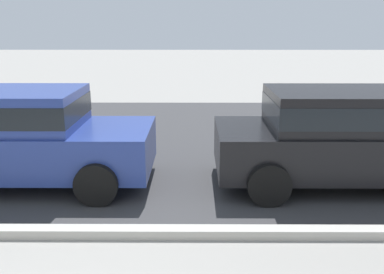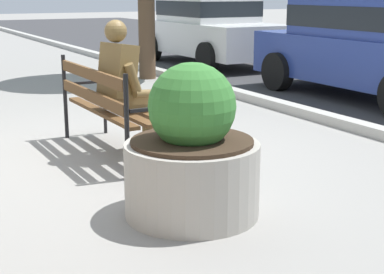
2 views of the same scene
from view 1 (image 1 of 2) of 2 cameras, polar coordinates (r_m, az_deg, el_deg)
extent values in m
cube|color=#38383A|center=(9.87, -9.75, -0.19)|extent=(60.00, 9.00, 0.01)
cube|color=#B2AFA8|center=(5.67, -17.83, -12.07)|extent=(60.00, 0.20, 0.12)
cube|color=navy|center=(7.39, -21.51, -1.39)|extent=(4.10, 1.70, 0.70)
cube|color=navy|center=(7.31, -23.10, 3.52)|extent=(2.13, 1.56, 0.60)
cube|color=black|center=(7.31, -23.10, 3.52)|extent=(2.14, 1.58, 0.33)
cylinder|color=black|center=(7.89, -10.03, -1.73)|extent=(0.64, 0.22, 0.64)
cylinder|color=black|center=(6.32, -12.72, -6.22)|extent=(0.64, 0.22, 0.64)
cube|color=black|center=(7.28, 19.68, -1.47)|extent=(4.10, 1.70, 0.70)
cube|color=black|center=(7.08, 19.00, 3.57)|extent=(2.13, 1.56, 0.60)
cube|color=black|center=(7.08, 19.00, 3.57)|extent=(2.14, 1.58, 0.33)
cylinder|color=black|center=(7.84, 8.23, -1.77)|extent=(0.64, 0.22, 0.64)
cylinder|color=black|center=(6.25, 10.31, -6.31)|extent=(0.64, 0.22, 0.64)
camera|label=2|loc=(3.94, 89.88, -14.48)|focal=54.42mm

